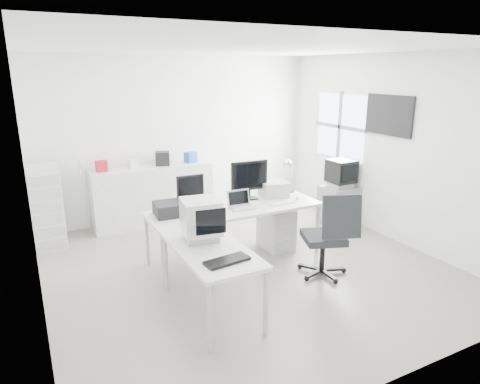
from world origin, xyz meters
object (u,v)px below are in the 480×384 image
laptop (242,200)px  crt_monitor (201,219)px  office_chair (324,233)px  filing_cabinet (47,207)px  sideboard (153,195)px  main_desk (235,233)px  inkjet_printer (173,208)px  lcd_monitor_small (190,191)px  side_desk (211,280)px  drawer_pedestal (276,229)px  tv_cabinet (339,205)px  crt_tv (341,174)px  laser_printer (274,189)px  lcd_monitor_large (249,180)px

laptop → crt_monitor: size_ratio=0.78×
office_chair → filing_cabinet: filing_cabinet is taller
crt_monitor → sideboard: size_ratio=0.24×
laptop → filing_cabinet: (-2.33, 1.76, -0.25)m
main_desk → sideboard: 2.01m
inkjet_printer → office_chair: size_ratio=0.42×
lcd_monitor_small → sideboard: (-0.06, 1.66, -0.48)m
side_desk → sideboard: sideboard is taller
drawer_pedestal → sideboard: 2.28m
inkjet_printer → office_chair: bearing=-28.6°
tv_cabinet → crt_tv: size_ratio=1.30×
lcd_monitor_small → laser_printer: (1.30, -0.03, -0.12)m
lcd_monitor_large → laptop: 0.49m
side_desk → laptop: size_ratio=3.81×
main_desk → crt_tv: 2.33m
laser_printer → crt_monitor: 1.93m
side_desk → drawer_pedestal: side_desk is taller
main_desk → lcd_monitor_small: bearing=155.6°
laptop → crt_monitor: bearing=-138.5°
office_chair → filing_cabinet: 4.01m
side_desk → inkjet_printer: size_ratio=2.96×
lcd_monitor_large → crt_monitor: (-1.20, -1.10, -0.05)m
lcd_monitor_small → office_chair: lcd_monitor_small is taller
inkjet_printer → laser_printer: 1.60m
inkjet_printer → crt_tv: size_ratio=0.95×
main_desk → laptop: 0.51m
lcd_monitor_large → laser_printer: size_ratio=1.51×
side_desk → office_chair: bearing=5.2°
inkjet_printer → lcd_monitor_large: bearing=11.5°
main_desk → laser_printer: 0.92m
inkjet_printer → laser_printer: bearing=8.7°
main_desk → laptop: bearing=-63.4°
laptop → laser_printer: (0.70, 0.32, -0.01)m
office_chair → filing_cabinet: bearing=160.3°
side_desk → tv_cabinet: size_ratio=2.15×
sideboard → filing_cabinet: 1.69m
main_desk → filing_cabinet: bearing=144.0°
crt_monitor → office_chair: 1.68m
laptop → lcd_monitor_large: bearing=51.1°
lcd_monitor_large → office_chair: bearing=-66.8°
drawer_pedestal → crt_tv: (1.52, 0.41, 0.58)m
drawer_pedestal → side_desk: bearing=-143.4°
laser_printer → crt_monitor: crt_monitor is taller
main_desk → office_chair: size_ratio=2.14×
crt_monitor → laptop: bearing=48.4°
lcd_monitor_large → drawer_pedestal: bearing=-26.0°
lcd_monitor_large → laptop: bearing=-126.8°
lcd_monitor_large → crt_monitor: size_ratio=1.22×
sideboard → lcd_monitor_large: bearing=-60.1°
office_chair → main_desk: bearing=150.0°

